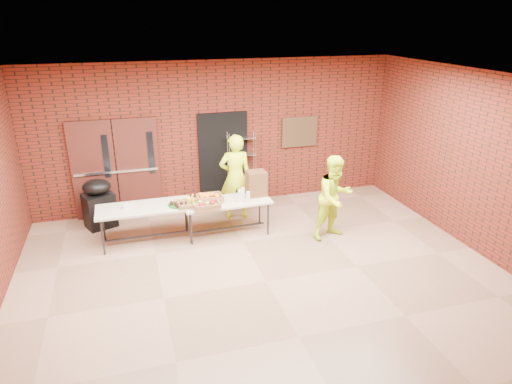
# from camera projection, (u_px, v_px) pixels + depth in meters

# --- Properties ---
(room) EXTENTS (8.08, 7.08, 3.28)m
(room) POSITION_uv_depth(u_px,v_px,m) (267.00, 190.00, 6.86)
(room) COLOR #836046
(room) RESTS_ON ground
(double_doors) EXTENTS (1.78, 0.12, 2.10)m
(double_doors) POSITION_uv_depth(u_px,v_px,m) (117.00, 169.00, 9.54)
(double_doors) COLOR #411612
(double_doors) RESTS_ON room
(dark_doorway) EXTENTS (1.10, 0.06, 2.10)m
(dark_doorway) POSITION_uv_depth(u_px,v_px,m) (223.00, 159.00, 10.17)
(dark_doorway) COLOR black
(dark_doorway) RESTS_ON room
(bronze_plaque) EXTENTS (0.85, 0.04, 0.70)m
(bronze_plaque) POSITION_uv_depth(u_px,v_px,m) (299.00, 132.00, 10.46)
(bronze_plaque) COLOR #3F2A19
(bronze_plaque) RESTS_ON room
(wire_rack) EXTENTS (0.64, 0.31, 1.68)m
(wire_rack) POSITION_uv_depth(u_px,v_px,m) (242.00, 168.00, 10.23)
(wire_rack) COLOR #A9A9AF
(wire_rack) RESTS_ON room
(table_left) EXTENTS (1.77, 0.74, 0.73)m
(table_left) POSITION_uv_depth(u_px,v_px,m) (145.00, 210.00, 8.50)
(table_left) COLOR beige
(table_left) RESTS_ON room
(table_right) EXTENTS (1.71, 0.76, 0.70)m
(table_right) POSITION_uv_depth(u_px,v_px,m) (227.00, 204.00, 8.85)
(table_right) COLOR beige
(table_right) RESTS_ON room
(basket_bananas) EXTENTS (0.45, 0.35, 0.14)m
(basket_bananas) POSITION_uv_depth(u_px,v_px,m) (190.00, 204.00, 8.52)
(basket_bananas) COLOR brown
(basket_bananas) RESTS_ON table_right
(basket_oranges) EXTENTS (0.48, 0.37, 0.15)m
(basket_oranges) POSITION_uv_depth(u_px,v_px,m) (210.00, 198.00, 8.79)
(basket_oranges) COLOR brown
(basket_oranges) RESTS_ON table_right
(basket_apples) EXTENTS (0.49, 0.38, 0.15)m
(basket_apples) POSITION_uv_depth(u_px,v_px,m) (206.00, 205.00, 8.48)
(basket_apples) COLOR brown
(basket_apples) RESTS_ON table_right
(muffin_tray) EXTENTS (0.43, 0.43, 0.11)m
(muffin_tray) POSITION_uv_depth(u_px,v_px,m) (179.00, 203.00, 8.54)
(muffin_tray) COLOR #165418
(muffin_tray) RESTS_ON table_left
(napkin_box) EXTENTS (0.17, 0.11, 0.06)m
(napkin_box) POSITION_uv_depth(u_px,v_px,m) (128.00, 206.00, 8.44)
(napkin_box) COLOR silver
(napkin_box) RESTS_ON table_left
(coffee_dispenser) EXTENTS (0.38, 0.34, 0.50)m
(coffee_dispenser) POSITION_uv_depth(u_px,v_px,m) (256.00, 183.00, 9.03)
(coffee_dispenser) COLOR #4F311B
(coffee_dispenser) RESTS_ON table_right
(cup_stack_front) EXTENTS (0.08, 0.08, 0.24)m
(cup_stack_front) POSITION_uv_depth(u_px,v_px,m) (240.00, 196.00, 8.73)
(cup_stack_front) COLOR silver
(cup_stack_front) RESTS_ON table_right
(cup_stack_mid) EXTENTS (0.07, 0.07, 0.22)m
(cup_stack_mid) POSITION_uv_depth(u_px,v_px,m) (248.00, 197.00, 8.72)
(cup_stack_mid) COLOR silver
(cup_stack_mid) RESTS_ON table_right
(cup_stack_back) EXTENTS (0.07, 0.07, 0.22)m
(cup_stack_back) POSITION_uv_depth(u_px,v_px,m) (243.00, 193.00, 8.89)
(cup_stack_back) COLOR silver
(cup_stack_back) RESTS_ON table_right
(covered_grill) EXTENTS (0.69, 0.64, 1.02)m
(covered_grill) POSITION_uv_depth(u_px,v_px,m) (99.00, 203.00, 9.19)
(covered_grill) COLOR black
(covered_grill) RESTS_ON room
(volunteer_woman) EXTENTS (0.70, 0.50, 1.82)m
(volunteer_woman) POSITION_uv_depth(u_px,v_px,m) (235.00, 177.00, 9.48)
(volunteer_woman) COLOR #D7FD1C
(volunteer_woman) RESTS_ON room
(volunteer_man) EXTENTS (0.93, 0.80, 1.64)m
(volunteer_man) POSITION_uv_depth(u_px,v_px,m) (335.00, 197.00, 8.66)
(volunteer_man) COLOR #D7FD1C
(volunteer_man) RESTS_ON room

